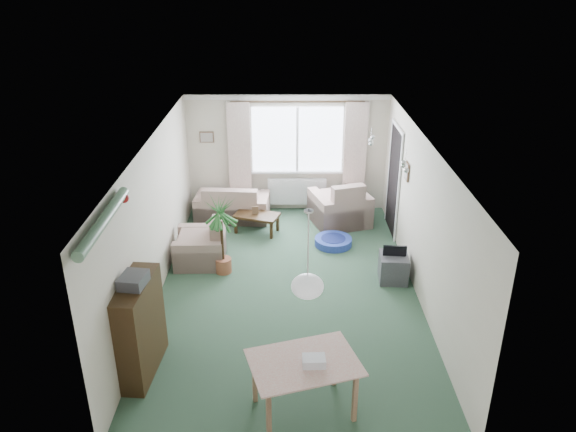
{
  "coord_description": "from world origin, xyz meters",
  "views": [
    {
      "loc": [
        -0.04,
        -7.56,
        4.7
      ],
      "look_at": [
        0.0,
        0.3,
        1.15
      ],
      "focal_mm": 35.0,
      "sensor_mm": 36.0,
      "label": 1
    }
  ],
  "objects_px": {
    "tv_cube": "(393,268)",
    "sofa": "(232,202)",
    "coffee_table": "(257,223)",
    "bookshelf": "(139,328)",
    "dining_table": "(304,387)",
    "pet_bed": "(333,242)",
    "armchair_left": "(200,241)",
    "houseplant": "(222,236)",
    "armchair_corner": "(340,201)"
  },
  "relations": [
    {
      "from": "houseplant",
      "to": "armchair_corner",
      "type": "bearing_deg",
      "value": 42.85
    },
    {
      "from": "coffee_table",
      "to": "dining_table",
      "type": "height_order",
      "value": "dining_table"
    },
    {
      "from": "sofa",
      "to": "coffee_table",
      "type": "relative_size",
      "value": 1.77
    },
    {
      "from": "dining_table",
      "to": "pet_bed",
      "type": "bearing_deg",
      "value": 80.84
    },
    {
      "from": "armchair_left",
      "to": "bookshelf",
      "type": "height_order",
      "value": "bookshelf"
    },
    {
      "from": "coffee_table",
      "to": "bookshelf",
      "type": "relative_size",
      "value": 0.65
    },
    {
      "from": "sofa",
      "to": "pet_bed",
      "type": "height_order",
      "value": "sofa"
    },
    {
      "from": "armchair_left",
      "to": "dining_table",
      "type": "bearing_deg",
      "value": 23.88
    },
    {
      "from": "armchair_left",
      "to": "tv_cube",
      "type": "bearing_deg",
      "value": 77.67
    },
    {
      "from": "armchair_corner",
      "to": "coffee_table",
      "type": "xyz_separation_m",
      "value": [
        -1.61,
        -0.42,
        -0.27
      ]
    },
    {
      "from": "tv_cube",
      "to": "pet_bed",
      "type": "distance_m",
      "value": 1.52
    },
    {
      "from": "houseplant",
      "to": "pet_bed",
      "type": "height_order",
      "value": "houseplant"
    },
    {
      "from": "tv_cube",
      "to": "sofa",
      "type": "bearing_deg",
      "value": 143.2
    },
    {
      "from": "armchair_left",
      "to": "sofa",
      "type": "bearing_deg",
      "value": 166.26
    },
    {
      "from": "armchair_corner",
      "to": "houseplant",
      "type": "relative_size",
      "value": 0.76
    },
    {
      "from": "tv_cube",
      "to": "pet_bed",
      "type": "bearing_deg",
      "value": 129.2
    },
    {
      "from": "tv_cube",
      "to": "houseplant",
      "type": "bearing_deg",
      "value": 178.7
    },
    {
      "from": "armchair_left",
      "to": "dining_table",
      "type": "xyz_separation_m",
      "value": [
        1.66,
        -3.55,
        -0.05
      ]
    },
    {
      "from": "armchair_left",
      "to": "pet_bed",
      "type": "distance_m",
      "value": 2.43
    },
    {
      "from": "armchair_left",
      "to": "bookshelf",
      "type": "bearing_deg",
      "value": -8.07
    },
    {
      "from": "pet_bed",
      "to": "bookshelf",
      "type": "bearing_deg",
      "value": -127.94
    },
    {
      "from": "armchair_corner",
      "to": "houseplant",
      "type": "bearing_deg",
      "value": 25.8
    },
    {
      "from": "armchair_left",
      "to": "pet_bed",
      "type": "bearing_deg",
      "value": 103.35
    },
    {
      "from": "armchair_corner",
      "to": "armchair_left",
      "type": "relative_size",
      "value": 1.18
    },
    {
      "from": "armchair_corner",
      "to": "tv_cube",
      "type": "xyz_separation_m",
      "value": [
        0.67,
        -2.21,
        -0.24
      ]
    },
    {
      "from": "armchair_left",
      "to": "pet_bed",
      "type": "height_order",
      "value": "armchair_left"
    },
    {
      "from": "coffee_table",
      "to": "bookshelf",
      "type": "bearing_deg",
      "value": -107.49
    },
    {
      "from": "houseplant",
      "to": "tv_cube",
      "type": "distance_m",
      "value": 2.82
    },
    {
      "from": "armchair_corner",
      "to": "tv_cube",
      "type": "bearing_deg",
      "value": 89.86
    },
    {
      "from": "armchair_corner",
      "to": "tv_cube",
      "type": "relative_size",
      "value": 2.1
    },
    {
      "from": "armchair_left",
      "to": "armchair_corner",
      "type": "bearing_deg",
      "value": 120.8
    },
    {
      "from": "sofa",
      "to": "dining_table",
      "type": "bearing_deg",
      "value": 107.35
    },
    {
      "from": "dining_table",
      "to": "pet_bed",
      "type": "height_order",
      "value": "dining_table"
    },
    {
      "from": "houseplant",
      "to": "tv_cube",
      "type": "xyz_separation_m",
      "value": [
        2.77,
        -0.26,
        -0.45
      ]
    },
    {
      "from": "coffee_table",
      "to": "bookshelf",
      "type": "height_order",
      "value": "bookshelf"
    },
    {
      "from": "armchair_corner",
      "to": "coffee_table",
      "type": "distance_m",
      "value": 1.69
    },
    {
      "from": "sofa",
      "to": "armchair_corner",
      "type": "distance_m",
      "value": 2.14
    },
    {
      "from": "pet_bed",
      "to": "coffee_table",
      "type": "bearing_deg",
      "value": 158.71
    },
    {
      "from": "coffee_table",
      "to": "tv_cube",
      "type": "bearing_deg",
      "value": -38.03
    },
    {
      "from": "armchair_corner",
      "to": "dining_table",
      "type": "distance_m",
      "value": 5.21
    },
    {
      "from": "sofa",
      "to": "houseplant",
      "type": "height_order",
      "value": "houseplant"
    },
    {
      "from": "coffee_table",
      "to": "houseplant",
      "type": "bearing_deg",
      "value": -107.65
    },
    {
      "from": "armchair_left",
      "to": "dining_table",
      "type": "height_order",
      "value": "armchair_left"
    },
    {
      "from": "armchair_corner",
      "to": "houseplant",
      "type": "distance_m",
      "value": 2.87
    },
    {
      "from": "armchair_corner",
      "to": "houseplant",
      "type": "height_order",
      "value": "houseplant"
    },
    {
      "from": "coffee_table",
      "to": "houseplant",
      "type": "height_order",
      "value": "houseplant"
    },
    {
      "from": "bookshelf",
      "to": "houseplant",
      "type": "height_order",
      "value": "houseplant"
    },
    {
      "from": "sofa",
      "to": "armchair_left",
      "type": "relative_size",
      "value": 1.67
    },
    {
      "from": "bookshelf",
      "to": "pet_bed",
      "type": "xyz_separation_m",
      "value": [
        2.67,
        3.43,
        -0.56
      ]
    },
    {
      "from": "armchair_left",
      "to": "tv_cube",
      "type": "xyz_separation_m",
      "value": [
        3.2,
        -0.63,
        -0.17
      ]
    }
  ]
}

